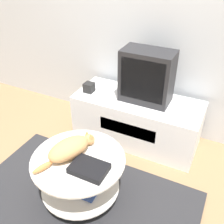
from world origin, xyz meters
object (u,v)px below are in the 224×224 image
at_px(tv, 147,76).
at_px(dvd_box, 89,168).
at_px(cat, 70,148).
at_px(speaker, 89,87).

distance_m(tv, dvd_box, 1.09).
bearing_deg(cat, dvd_box, -89.94).
distance_m(tv, cat, 1.03).
bearing_deg(tv, cat, -105.59).
distance_m(dvd_box, cat, 0.24).
bearing_deg(speaker, dvd_box, -59.77).
height_order(tv, dvd_box, tv).
height_order(speaker, cat, speaker).
bearing_deg(dvd_box, cat, 159.57).
relative_size(speaker, cat, 0.18).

